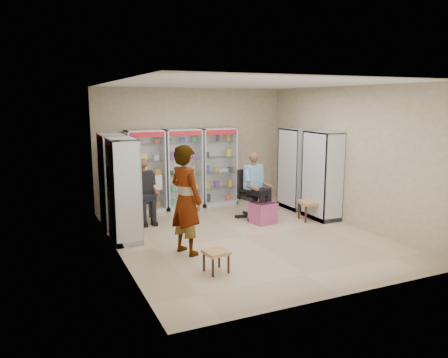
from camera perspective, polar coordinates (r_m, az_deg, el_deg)
name	(u,v)px	position (r m, az deg, el deg)	size (l,w,h in m)	color
floor	(244,236)	(8.86, 2.65, -7.46)	(6.00, 6.00, 0.00)	tan
room_shell	(245,138)	(8.47, 2.76, 5.32)	(5.02, 6.02, 3.01)	#C2B090
cabinet_back_left	(146,172)	(10.70, -10.19, 0.97)	(0.90, 0.50, 2.00)	#A1A4A8
cabinet_back_mid	(183,169)	(10.96, -5.37, 1.31)	(0.90, 0.50, 2.00)	#B8B9C0
cabinet_back_right	(218,167)	(11.30, -0.80, 1.62)	(0.90, 0.50, 2.00)	#A3A6AA
cabinet_right_far	(295,169)	(11.08, 9.30, 1.31)	(0.50, 0.90, 2.00)	silver
cabinet_right_near	(322,176)	(10.19, 12.69, 0.42)	(0.50, 0.90, 2.00)	#B2B5B9
cabinet_left_far	(114,181)	(9.62, -14.23, -0.22)	(0.50, 0.90, 2.00)	#B6BABE
cabinet_left_near	(124,190)	(8.55, -12.94, -1.44)	(0.50, 0.90, 2.00)	silver
wooden_chair	(143,200)	(10.05, -10.47, -2.72)	(0.42, 0.42, 0.94)	#302212
seated_customer	(144,192)	(9.96, -10.44, -1.66)	(0.44, 0.60, 1.34)	black
office_chair	(252,194)	(10.07, 3.62, -1.97)	(0.62, 0.62, 1.13)	black
seated_shopkeeper	(253,188)	(10.00, 3.76, -1.16)	(0.47, 0.66, 1.44)	#7297E2
pink_trunk	(263,213)	(9.76, 5.09, -4.40)	(0.48, 0.46, 0.46)	#AD458E
tea_glass	(259,200)	(9.72, 4.65, -2.78)	(0.07, 0.07, 0.09)	#5C2D07
woven_stool_a	(309,211)	(10.14, 11.10, -4.08)	(0.44, 0.44, 0.44)	#A88347
woven_stool_b	(216,261)	(7.03, -1.03, -10.71)	(0.36, 0.36, 0.36)	#AD8549
standing_man	(186,200)	(7.67, -5.01, -2.75)	(0.71, 0.47, 1.95)	gray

